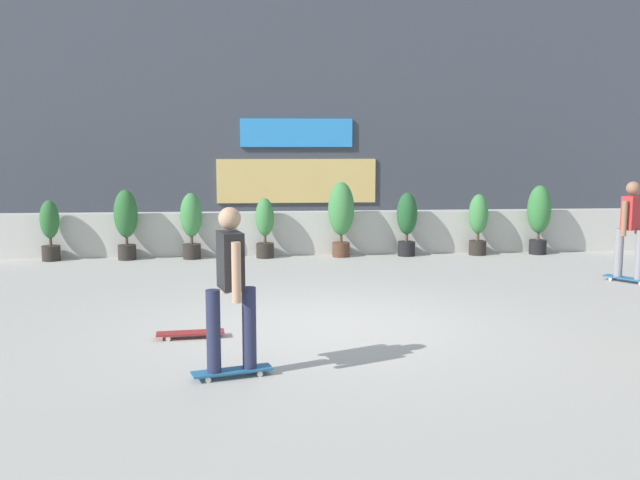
% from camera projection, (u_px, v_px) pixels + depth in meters
% --- Properties ---
extents(ground_plane, '(48.00, 48.00, 0.00)m').
position_uv_depth(ground_plane, '(330.00, 325.00, 9.00)').
color(ground_plane, '#B2AFA8').
extents(planter_wall, '(18.00, 0.40, 0.90)m').
position_uv_depth(planter_wall, '(302.00, 233.00, 14.86)').
color(planter_wall, beige).
rests_on(planter_wall, ground).
extents(building_backdrop, '(20.00, 2.08, 6.50)m').
position_uv_depth(building_backdrop, '(292.00, 109.00, 18.44)').
color(building_backdrop, '#424751').
rests_on(building_backdrop, ground).
extents(potted_plant_0, '(0.37, 0.37, 1.21)m').
position_uv_depth(potted_plant_0, '(50.00, 229.00, 13.96)').
color(potted_plant_0, '#2D2823').
rests_on(potted_plant_0, ground).
extents(potted_plant_1, '(0.47, 0.47, 1.41)m').
position_uv_depth(potted_plant_1, '(126.00, 220.00, 14.07)').
color(potted_plant_1, '#2D2823').
rests_on(potted_plant_1, ground).
extents(potted_plant_2, '(0.43, 0.43, 1.34)m').
position_uv_depth(potted_plant_2, '(191.00, 222.00, 14.18)').
color(potted_plant_2, '#2D2823').
rests_on(potted_plant_2, ground).
extents(potted_plant_3, '(0.38, 0.38, 1.23)m').
position_uv_depth(potted_plant_3, '(265.00, 226.00, 14.32)').
color(potted_plant_3, '#2D2823').
rests_on(potted_plant_3, ground).
extents(potted_plant_4, '(0.54, 0.54, 1.54)m').
position_uv_depth(potted_plant_4, '(341.00, 213.00, 14.42)').
color(potted_plant_4, brown).
rests_on(potted_plant_4, ground).
extents(potted_plant_5, '(0.42, 0.42, 1.32)m').
position_uv_depth(potted_plant_5, '(407.00, 221.00, 14.56)').
color(potted_plant_5, black).
rests_on(potted_plant_5, ground).
extents(potted_plant_6, '(0.41, 0.41, 1.28)m').
position_uv_depth(potted_plant_6, '(478.00, 222.00, 14.70)').
color(potted_plant_6, '#2D2823').
rests_on(potted_plant_6, ground).
extents(potted_plant_7, '(0.49, 0.49, 1.46)m').
position_uv_depth(potted_plant_7, '(539.00, 215.00, 14.79)').
color(potted_plant_7, black).
rests_on(potted_plant_7, ground).
extents(skater_by_wall_right, '(0.61, 0.77, 1.70)m').
position_uv_depth(skater_by_wall_right, '(631.00, 227.00, 11.69)').
color(skater_by_wall_right, '#266699').
rests_on(skater_by_wall_right, ground).
extents(skater_far_left, '(0.82, 0.54, 1.70)m').
position_uv_depth(skater_far_left, '(231.00, 284.00, 6.85)').
color(skater_far_left, '#266699').
rests_on(skater_far_left, ground).
extents(skateboard_near_camera, '(0.82, 0.28, 0.08)m').
position_uv_depth(skateboard_near_camera, '(190.00, 333.00, 8.38)').
color(skateboard_near_camera, maroon).
rests_on(skateboard_near_camera, ground).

